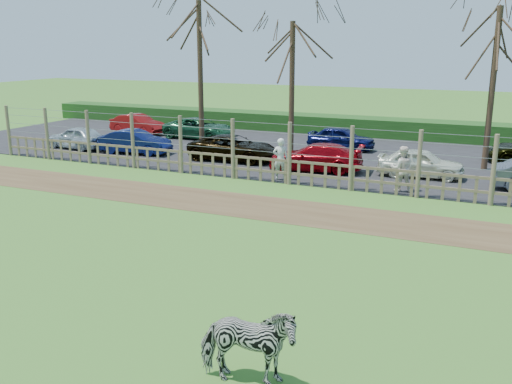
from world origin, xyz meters
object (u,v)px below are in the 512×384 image
at_px(car_0, 77,137).
at_px(car_8, 199,128).
at_px(car_3, 316,157).
at_px(visitor_a, 281,159).
at_px(car_1, 135,142).
at_px(tree_right, 496,49).
at_px(car_2, 233,148).
at_px(zebra, 247,346).
at_px(car_7, 138,124).
at_px(car_10, 341,138).
at_px(tree_mid, 292,56).
at_px(car_4, 420,163).
at_px(visitor_b, 402,169).
at_px(tree_left, 200,40).

distance_m(car_0, car_8, 7.01).
xyz_separation_m(car_3, car_8, (-8.99, 5.57, 0.00)).
relative_size(visitor_a, car_0, 0.49).
bearing_deg(car_1, tree_right, -85.21).
xyz_separation_m(tree_right, car_2, (-11.09, -2.73, -4.60)).
distance_m(zebra, car_3, 16.44).
bearing_deg(tree_right, car_7, 173.69).
relative_size(zebra, visitor_a, 0.97).
height_order(car_3, car_7, same).
bearing_deg(car_7, car_10, -82.34).
relative_size(tree_mid, car_4, 1.94).
bearing_deg(tree_mid, car_10, 55.62).
bearing_deg(car_1, visitor_b, -105.40).
relative_size(tree_left, tree_right, 1.07).
bearing_deg(tree_left, zebra, -58.68).
height_order(zebra, car_10, zebra).
distance_m(zebra, visitor_a, 14.53).
height_order(car_0, car_2, same).
bearing_deg(car_1, car_10, -66.05).
height_order(car_1, car_2, same).
bearing_deg(tree_mid, visitor_b, -37.93).
distance_m(tree_right, car_1, 17.34).
bearing_deg(car_0, car_10, 120.12).
distance_m(visitor_a, car_2, 4.52).
relative_size(car_2, car_3, 1.04).
bearing_deg(tree_mid, tree_left, -167.47).
bearing_deg(car_4, car_3, 94.52).
distance_m(car_0, car_2, 8.98).
relative_size(car_3, car_4, 1.17).
distance_m(zebra, car_1, 21.08).
relative_size(zebra, car_7, 0.46).
relative_size(visitor_a, car_4, 0.49).
bearing_deg(car_4, car_0, 88.55).
xyz_separation_m(car_0, car_4, (17.66, 0.60, 0.00)).
relative_size(tree_right, car_8, 1.70).
relative_size(car_2, car_4, 1.23).
distance_m(tree_mid, car_0, 12.16).
distance_m(car_7, car_8, 4.35).
height_order(car_3, car_10, same).
xyz_separation_m(car_1, car_7, (-3.72, 5.44, 0.00)).
distance_m(car_0, car_10, 13.99).
relative_size(visitor_b, car_7, 0.47).
distance_m(tree_mid, tree_right, 9.02).
relative_size(car_1, car_3, 0.88).
relative_size(zebra, car_8, 0.39).
bearing_deg(car_4, car_10, 41.09).
height_order(tree_mid, visitor_b, tree_mid).
bearing_deg(car_2, tree_right, -78.45).
relative_size(tree_right, car_1, 2.02).
distance_m(car_2, car_10, 6.27).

